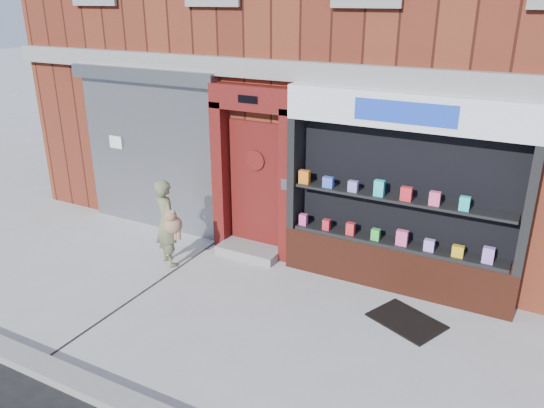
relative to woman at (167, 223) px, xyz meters
The scene contains 8 objects.
ground 2.07m from the woman, 23.74° to the right, with size 80.00×80.00×0.00m, color #9E9E99.
curb 3.49m from the woman, 58.90° to the right, with size 60.00×0.30×0.12m, color gray.
building 6.40m from the woman, 71.31° to the left, with size 12.00×8.16×8.00m.
shutter_bay 1.95m from the woman, 137.02° to the left, with size 3.10×0.30×3.04m.
red_door_bay 1.65m from the woman, 46.86° to the left, with size 1.52×0.58×2.90m.
pharmacy_bay 3.72m from the woman, 16.45° to the left, with size 3.50×0.41×3.00m.
woman is the anchor object (origin of this frame).
doormat 4.04m from the woman, ahead, with size 0.94×0.66×0.02m, color black.
Camera 1 is at (3.48, -5.45, 4.18)m, focal length 35.00 mm.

